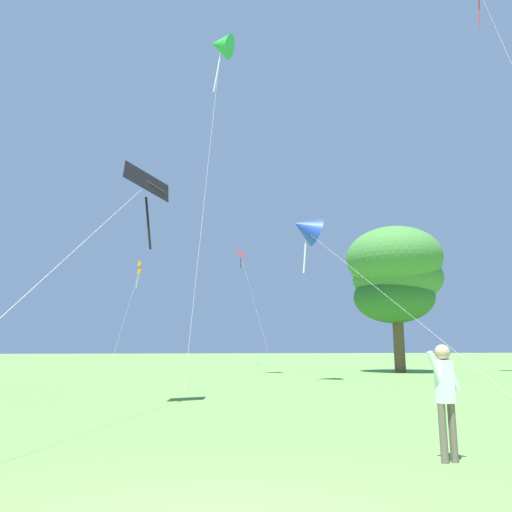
{
  "coord_description": "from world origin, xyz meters",
  "views": [
    {
      "loc": [
        -0.72,
        -4.08,
        1.55
      ],
      "look_at": [
        7.47,
        25.83,
        7.51
      ],
      "focal_mm": 34.27,
      "sensor_mm": 36.0,
      "label": 1
    }
  ],
  "objects": [
    {
      "name": "kite_green_small",
      "position": [
        4.39,
        22.93,
        20.18
      ],
      "size": [
        3.89,
        9.65,
        21.13
      ],
      "color": "green",
      "rests_on": "ground_plane"
    },
    {
      "name": "tree_left_oak",
      "position": [
        17.86,
        26.37,
        6.74
      ],
      "size": [
        7.11,
        7.19,
        10.09
      ],
      "color": "brown",
      "rests_on": "ground_plane"
    },
    {
      "name": "kite_red_high",
      "position": [
        10.94,
        43.94,
        10.64
      ],
      "size": [
        2.51,
        5.24,
        11.67
      ],
      "color": "red",
      "rests_on": "ground_plane"
    },
    {
      "name": "person_in_blue_jacket",
      "position": [
        3.8,
        2.16,
        0.98
      ],
      "size": [
        0.53,
        0.22,
        1.63
      ],
      "color": "#665B4C",
      "rests_on": "ground_plane"
    },
    {
      "name": "kite_blue_delta",
      "position": [
        8.15,
        18.67,
        7.67
      ],
      "size": [
        3.95,
        10.54,
        8.62
      ],
      "color": "blue",
      "rests_on": "ground_plane"
    },
    {
      "name": "kite_orange_box",
      "position": [
        0.56,
        39.6,
        8.55
      ],
      "size": [
        2.27,
        4.49,
        9.23
      ],
      "color": "orange",
      "rests_on": "ground_plane"
    },
    {
      "name": "kite_black_large",
      "position": [
        -0.26,
        9.9,
        6.07
      ],
      "size": [
        3.97,
        9.75,
        7.14
      ],
      "color": "black",
      "rests_on": "ground_plane"
    },
    {
      "name": "kite_pink_low",
      "position": [
        20.89,
        19.03,
        23.6
      ],
      "size": [
        3.88,
        10.44,
        25.83
      ],
      "color": "pink",
      "rests_on": "ground_plane"
    }
  ]
}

